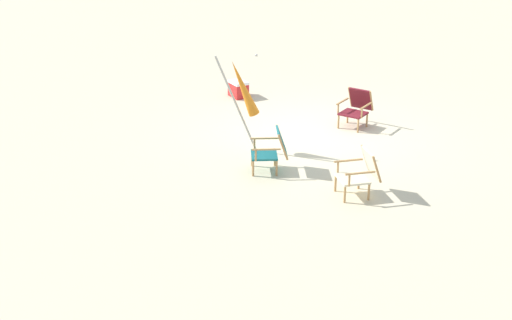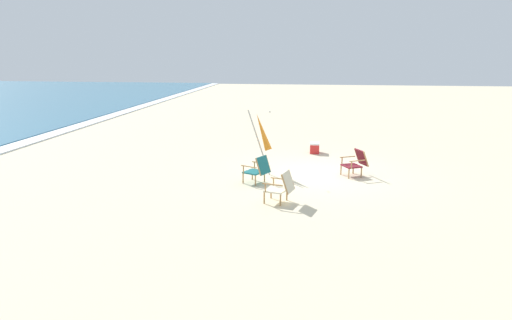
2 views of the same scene
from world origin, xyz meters
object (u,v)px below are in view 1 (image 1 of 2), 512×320
Objects in this scene: beach_chair_back_right at (357,107)px; umbrella_furled_orange at (243,89)px; cooler_box at (238,89)px; beach_chair_front_left at (272,149)px; beach_chair_front_right at (361,172)px.

beach_chair_back_right is 2.99m from umbrella_furled_orange.
cooler_box is at bearing 22.17° from beach_chair_back_right.
umbrella_furled_orange is at bearing 153.45° from cooler_box.
cooler_box is at bearing -26.55° from umbrella_furled_orange.
beach_chair_back_right is 1.80× the size of cooler_box.
beach_chair_front_left reaches higher than beach_chair_back_right.
beach_chair_front_right is 3.54m from beach_chair_back_right.
cooler_box is (4.32, -1.60, -0.23)m from beach_chair_front_left.
beach_chair_front_right is 1.82m from beach_chair_front_left.
beach_chair_back_right is at bearing -157.83° from cooler_box.
beach_chair_front_right is 0.41× the size of umbrella_furled_orange.
umbrella_furled_orange is (2.76, 0.80, 0.86)m from beach_chair_front_right.
beach_chair_front_left is 1.41m from umbrella_furled_orange.
beach_chair_front_left is at bearing 159.75° from cooler_box.
beach_chair_back_right is at bearing -87.58° from umbrella_furled_orange.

